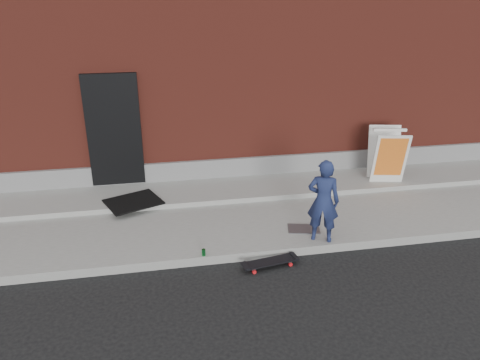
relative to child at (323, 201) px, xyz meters
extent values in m
plane|color=black|center=(-0.79, -0.20, -0.85)|extent=(80.00, 80.00, 0.00)
cube|color=gray|center=(-0.79, 1.30, -0.78)|extent=(20.00, 3.00, 0.15)
cube|color=gray|center=(-0.79, 2.20, -0.65)|extent=(20.00, 1.20, 0.10)
cube|color=maroon|center=(-0.79, 6.80, 1.65)|extent=(20.00, 8.00, 5.00)
cube|color=slate|center=(-0.79, 2.77, -0.40)|extent=(20.00, 0.10, 0.40)
cube|color=black|center=(-3.39, 2.76, 0.55)|extent=(1.05, 0.12, 2.25)
imported|color=#1B244C|center=(0.00, 0.00, 0.00)|extent=(0.61, 0.52, 1.41)
cylinder|color=red|center=(-0.68, -0.27, -0.82)|extent=(0.07, 0.05, 0.06)
cylinder|color=red|center=(-0.64, -0.46, -0.82)|extent=(0.07, 0.05, 0.06)
cylinder|color=red|center=(-1.28, -0.37, -0.82)|extent=(0.07, 0.05, 0.06)
cylinder|color=red|center=(-1.25, -0.56, -0.82)|extent=(0.07, 0.05, 0.06)
cube|color=#9E9FA3|center=(-0.66, -0.36, -0.78)|extent=(0.09, 0.20, 0.02)
cube|color=#9E9FA3|center=(-1.26, -0.47, -0.78)|extent=(0.09, 0.20, 0.02)
cube|color=black|center=(-0.96, -0.42, -0.76)|extent=(0.91, 0.37, 0.02)
cube|color=silver|center=(2.06, 1.76, -0.06)|extent=(0.72, 0.43, 1.09)
cube|color=silver|center=(2.16, 2.24, -0.06)|extent=(0.72, 0.43, 1.09)
cube|color=yellow|center=(2.05, 1.73, -0.11)|extent=(0.59, 0.33, 0.87)
cube|color=silver|center=(2.11, 2.00, 0.48)|extent=(0.67, 0.19, 0.06)
cylinder|color=#1C8D39|center=(-1.97, -0.15, -0.65)|extent=(0.07, 0.07, 0.11)
cube|color=black|center=(-3.09, 1.80, -0.59)|extent=(1.19, 1.09, 0.03)
cube|color=#55555A|center=(-0.17, 0.38, -0.70)|extent=(0.60, 0.45, 0.02)
camera|label=1|loc=(-2.55, -6.43, 3.22)|focal=35.00mm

